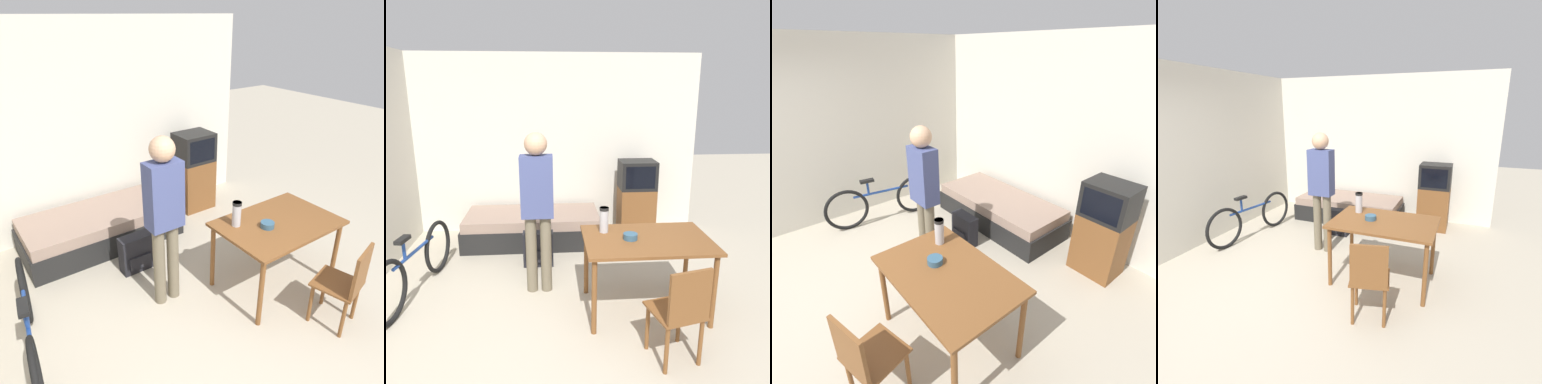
# 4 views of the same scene
# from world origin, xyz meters

# --- Properties ---
(ground_plane) EXTENTS (20.00, 20.00, 0.00)m
(ground_plane) POSITION_xyz_m (0.00, 0.00, 0.00)
(ground_plane) COLOR #B2A893
(wall_back) EXTENTS (4.80, 0.06, 2.70)m
(wall_back) POSITION_xyz_m (0.00, 3.40, 1.35)
(wall_back) COLOR silver
(wall_back) RESTS_ON ground_plane
(wall_left) EXTENTS (0.06, 4.37, 2.70)m
(wall_left) POSITION_xyz_m (-1.93, 1.68, 1.35)
(wall_left) COLOR silver
(wall_left) RESTS_ON ground_plane
(daybed) EXTENTS (1.96, 0.89, 0.44)m
(daybed) POSITION_xyz_m (-0.15, 2.84, 0.22)
(daybed) COLOR black
(daybed) RESTS_ON ground_plane
(tv) EXTENTS (0.52, 0.43, 1.17)m
(tv) POSITION_xyz_m (1.41, 2.97, 0.59)
(tv) COLOR brown
(tv) RESTS_ON ground_plane
(dining_table) EXTENTS (1.24, 0.84, 0.78)m
(dining_table) POSITION_xyz_m (1.04, 0.98, 0.69)
(dining_table) COLOR brown
(dining_table) RESTS_ON ground_plane
(wooden_chair) EXTENTS (0.47, 0.47, 0.88)m
(wooden_chair) POSITION_xyz_m (1.13, 0.18, 0.49)
(wooden_chair) COLOR brown
(wooden_chair) RESTS_ON ground_plane
(bicycle) EXTENTS (0.31, 1.71, 0.74)m
(bicycle) POSITION_xyz_m (-1.36, 1.47, 0.33)
(bicycle) COLOR black
(bicycle) RESTS_ON ground_plane
(person_standing) EXTENTS (0.34, 0.24, 1.77)m
(person_standing) POSITION_xyz_m (-0.03, 1.44, 1.04)
(person_standing) COLOR #6B604C
(person_standing) RESTS_ON ground_plane
(thermos_flask) EXTENTS (0.09, 0.09, 0.26)m
(thermos_flask) POSITION_xyz_m (0.65, 1.18, 0.92)
(thermos_flask) COLOR #B7B7BC
(thermos_flask) RESTS_ON dining_table
(mate_bowl) EXTENTS (0.14, 0.14, 0.06)m
(mate_bowl) POSITION_xyz_m (0.88, 0.97, 0.81)
(mate_bowl) COLOR #335670
(mate_bowl) RESTS_ON dining_table
(backpack) EXTENTS (0.38, 0.20, 0.44)m
(backpack) POSITION_xyz_m (-0.05, 2.06, 0.22)
(backpack) COLOR black
(backpack) RESTS_ON ground_plane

